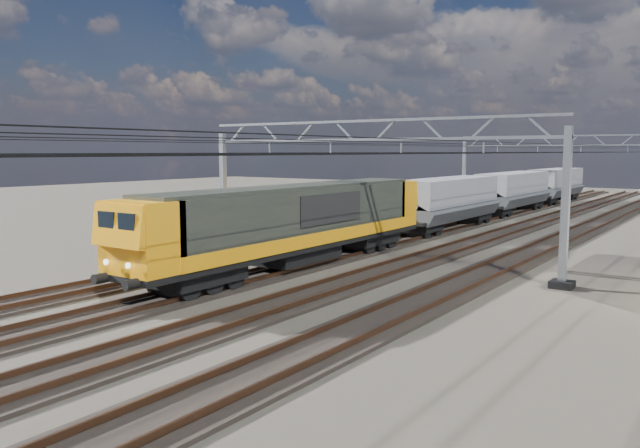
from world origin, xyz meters
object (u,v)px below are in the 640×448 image
Objects in this scene: hopper_wagon_lead at (448,199)px; hopper_wagon_third at (556,183)px; locomotive at (297,220)px; catenary_gantry_far at (558,169)px; hopper_wagon_mid at (513,189)px; catenary_gantry_mid at (364,186)px.

hopper_wagon_lead is 28.40m from hopper_wagon_third.
locomotive is at bearing -90.00° from hopper_wagon_third.
catenary_gantry_far is 1.53× the size of hopper_wagon_mid.
hopper_wagon_lead is at bearing -90.00° from hopper_wagon_third.
hopper_wagon_lead and hopper_wagon_mid have the same top height.
catenary_gantry_mid is 0.94× the size of locomotive.
hopper_wagon_mid is at bearing 93.94° from catenary_gantry_mid.
locomotive is at bearing -125.01° from catenary_gantry_mid.
locomotive reaches higher than hopper_wagon_third.
catenary_gantry_far reaches higher than hopper_wagon_lead.
catenary_gantry_far is 7.43m from hopper_wagon_mid.
catenary_gantry_mid is 29.16m from hopper_wagon_mid.
hopper_wagon_mid is (-0.00, 31.90, -0.09)m from locomotive.
locomotive is 46.10m from hopper_wagon_third.
locomotive is (-2.00, -2.86, -1.58)m from catenary_gantry_mid.
catenary_gantry_mid reaches higher than locomotive.
hopper_wagon_third is (-2.00, 7.24, -1.67)m from catenary_gantry_far.
hopper_wagon_mid is 14.20m from hopper_wagon_third.
catenary_gantry_far reaches higher than locomotive.
locomotive is at bearing -90.00° from hopper_wagon_lead.
hopper_wagon_third is at bearing 105.45° from catenary_gantry_far.
catenary_gantry_far is at bearing 87.05° from locomotive.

